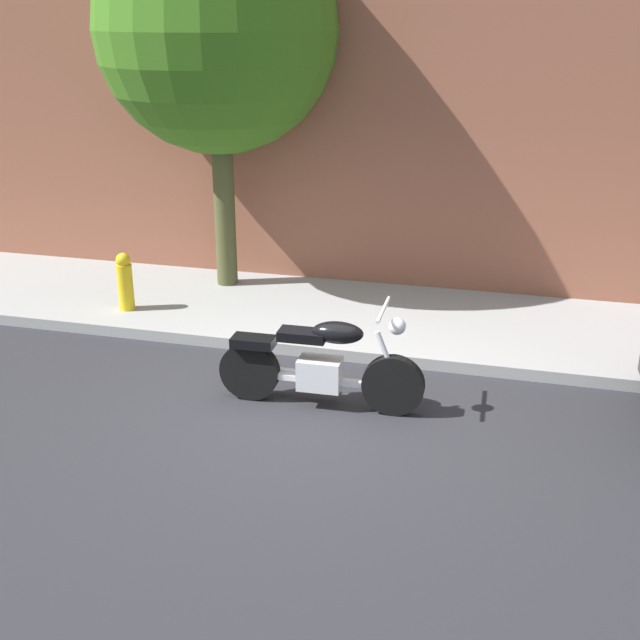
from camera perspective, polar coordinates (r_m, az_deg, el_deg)
ground_plane at (r=8.10m, az=-1.43°, el=-6.72°), size 60.00×60.00×0.00m
sidewalk at (r=10.41m, az=2.58°, el=0.20°), size 21.31×2.53×0.14m
building_facade at (r=11.21m, az=4.67°, el=20.95°), size 21.31×0.50×7.52m
motorcycle at (r=8.06m, az=-0.00°, el=-3.22°), size 2.13×0.70×1.13m
street_tree at (r=10.99m, az=-7.38°, el=19.78°), size 3.16×3.16×5.15m
fire_hydrant at (r=10.68m, az=-13.72°, el=2.36°), size 0.20×0.20×0.91m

